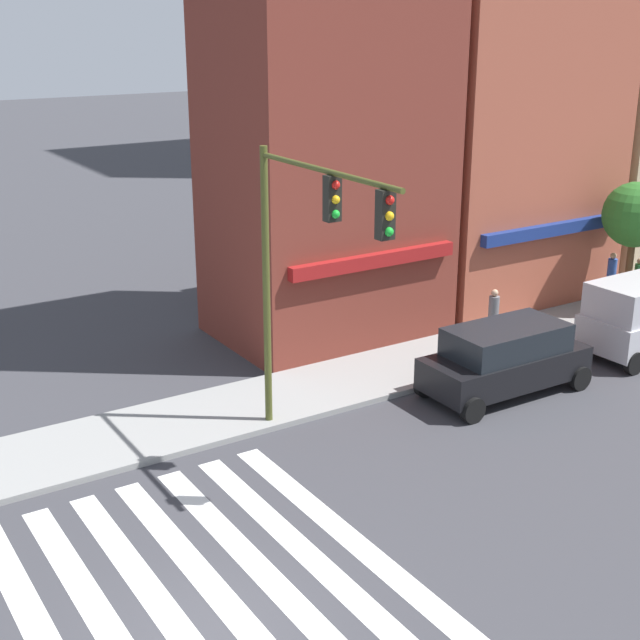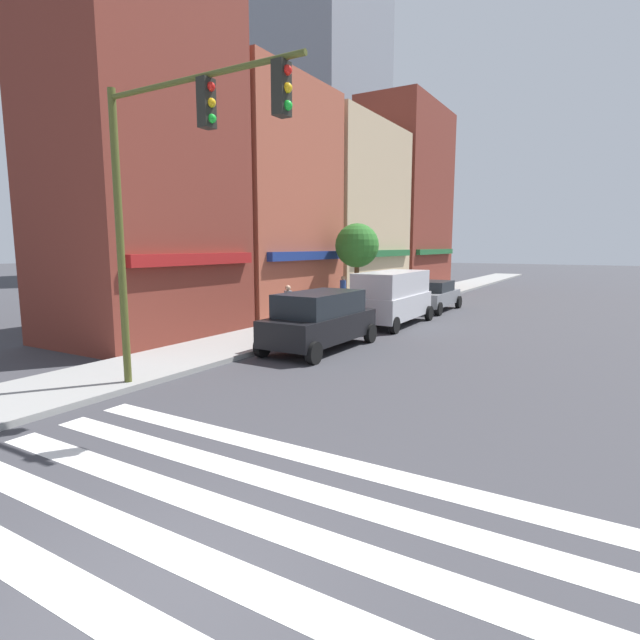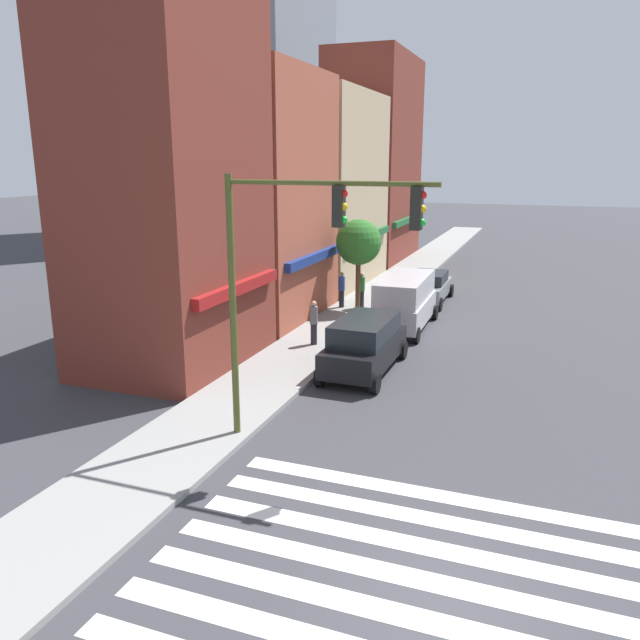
% 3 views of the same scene
% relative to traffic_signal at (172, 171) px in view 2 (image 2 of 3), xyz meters
% --- Properties ---
extents(ground_plane, '(200.00, 200.00, 0.00)m').
position_rel_traffic_signal_xyz_m(ground_plane, '(-4.67, -4.57, -5.04)').
color(ground_plane, '#38383D').
extents(crosswalk_stripes, '(7.54, 10.80, 0.01)m').
position_rel_traffic_signal_xyz_m(crosswalk_stripes, '(-4.67, -4.57, -5.04)').
color(crosswalk_stripes, silver).
rests_on(crosswalk_stripes, ground_plane).
extents(storefront_row, '(34.68, 5.30, 14.54)m').
position_rel_traffic_signal_xyz_m(storefront_row, '(19.13, 6.93, 1.45)').
color(storefront_row, maroon).
rests_on(storefront_row, ground_plane).
extents(tower_distant, '(15.50, 13.99, 54.92)m').
position_rel_traffic_signal_xyz_m(tower_distant, '(45.36, 24.42, 22.42)').
color(tower_distant, gray).
rests_on(tower_distant, ground_plane).
extents(traffic_signal, '(0.32, 5.30, 6.99)m').
position_rel_traffic_signal_xyz_m(traffic_signal, '(0.00, 0.00, 0.00)').
color(traffic_signal, '#474C1E').
rests_on(traffic_signal, ground_plane).
extents(suv_black, '(4.72, 2.12, 1.94)m').
position_rel_traffic_signal_xyz_m(suv_black, '(6.37, 0.13, -4.01)').
color(suv_black, black).
rests_on(suv_black, ground_plane).
extents(van_silver, '(5.05, 2.22, 2.34)m').
position_rel_traffic_signal_xyz_m(van_silver, '(12.56, 0.13, -3.76)').
color(van_silver, '#B7B7BC').
rests_on(van_silver, ground_plane).
extents(sedan_grey, '(4.43, 2.02, 1.59)m').
position_rel_traffic_signal_xyz_m(sedan_grey, '(18.23, 0.13, -4.20)').
color(sedan_grey, slate).
rests_on(sedan_grey, ground_plane).
extents(pedestrian_blue_shirt, '(0.32, 0.32, 1.77)m').
position_rel_traffic_signal_xyz_m(pedestrian_blue_shirt, '(14.94, 3.86, -3.97)').
color(pedestrian_blue_shirt, '#23232D').
rests_on(pedestrian_blue_shirt, sidewalk_left).
extents(pedestrian_grey_coat, '(0.32, 0.32, 1.77)m').
position_rel_traffic_signal_xyz_m(pedestrian_grey_coat, '(8.43, 2.84, -3.97)').
color(pedestrian_grey_coat, '#23232D').
rests_on(pedestrian_grey_coat, sidewalk_left).
extents(pedestrian_green_top, '(0.32, 0.32, 1.77)m').
position_rel_traffic_signal_xyz_m(pedestrian_green_top, '(15.17, 2.89, -3.97)').
color(pedestrian_green_top, '#23232D').
rests_on(pedestrian_green_top, sidewalk_left).
extents(street_tree, '(2.18, 2.18, 4.42)m').
position_rel_traffic_signal_xyz_m(street_tree, '(14.66, 2.93, -1.59)').
color(street_tree, brown).
rests_on(street_tree, sidewalk_left).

